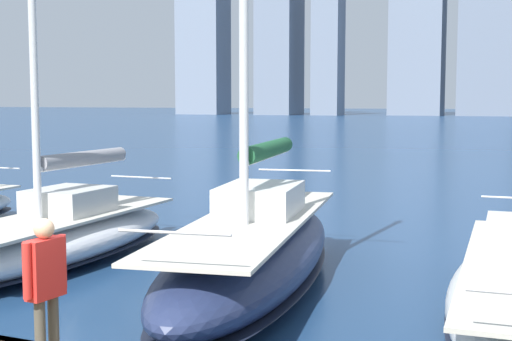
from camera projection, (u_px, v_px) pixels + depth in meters
sailboat_forest at (254, 250)px, 13.03m from camera, size 3.83×9.32×9.69m
sailboat_grey at (58, 234)px, 15.33m from camera, size 2.63×7.90×11.58m
person_red_shirt at (45, 278)px, 7.62m from camera, size 0.22×0.60×1.64m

